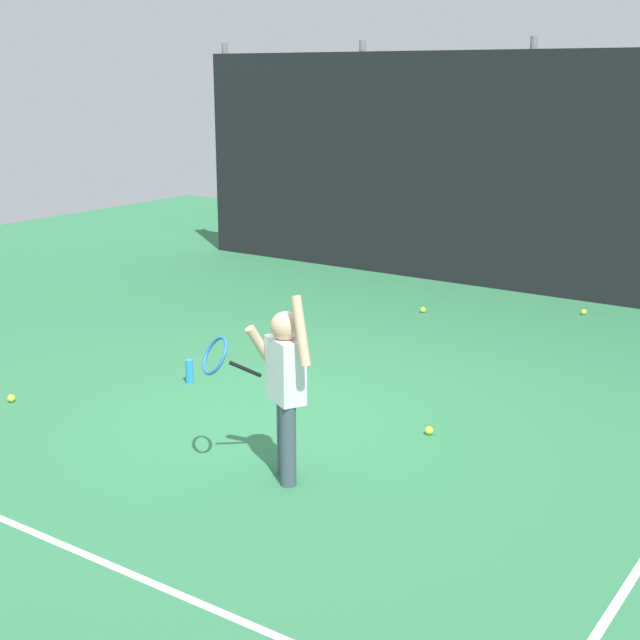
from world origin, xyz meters
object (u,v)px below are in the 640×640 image
at_px(tennis_player, 283,380).
at_px(tennis_ball_4, 423,310).
at_px(water_bottle, 189,371).
at_px(tennis_ball_0, 11,398).
at_px(tennis_ball_2, 429,431).
at_px(tennis_ball_1, 300,360).
at_px(tennis_ball_3, 584,312).

height_order(tennis_player, tennis_ball_4, tennis_player).
height_order(water_bottle, tennis_ball_0, water_bottle).
distance_m(tennis_player, tennis_ball_2, 1.53).
bearing_deg(tennis_ball_0, tennis_ball_4, 71.88).
distance_m(tennis_ball_2, tennis_ball_4, 3.71).
bearing_deg(water_bottle, tennis_ball_1, 64.49).
distance_m(water_bottle, tennis_ball_0, 1.55).
relative_size(tennis_ball_1, tennis_ball_4, 1.00).
bearing_deg(tennis_ball_1, water_bottle, -115.51).
xyz_separation_m(tennis_ball_0, tennis_ball_3, (3.12, 5.62, 0.00)).
relative_size(tennis_ball_3, tennis_ball_4, 1.00).
xyz_separation_m(water_bottle, tennis_ball_2, (2.37, 0.15, -0.08)).
bearing_deg(water_bottle, tennis_ball_3, 63.53).
bearing_deg(tennis_ball_3, tennis_player, -92.92).
bearing_deg(tennis_ball_2, tennis_player, -110.11).
distance_m(tennis_ball_1, tennis_ball_2, 2.07).
relative_size(tennis_ball_1, tennis_ball_2, 1.00).
relative_size(tennis_ball_2, tennis_ball_3, 1.00).
bearing_deg(tennis_ball_0, tennis_ball_1, 57.82).
height_order(water_bottle, tennis_ball_4, water_bottle).
distance_m(tennis_player, water_bottle, 2.29).
relative_size(tennis_player, tennis_ball_3, 20.46).
height_order(tennis_ball_0, tennis_ball_4, same).
xyz_separation_m(tennis_player, tennis_ball_1, (-1.41, 2.16, -0.69)).
relative_size(tennis_player, tennis_ball_4, 20.46).
distance_m(water_bottle, tennis_ball_2, 2.37).
height_order(tennis_player, tennis_ball_0, tennis_player).
height_order(tennis_ball_2, tennis_ball_4, same).
xyz_separation_m(tennis_player, tennis_ball_4, (-1.32, 4.53, -0.69)).
relative_size(tennis_ball_1, tennis_ball_3, 1.00).
bearing_deg(tennis_ball_4, tennis_ball_2, -61.30).
distance_m(tennis_ball_0, tennis_ball_2, 3.58).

